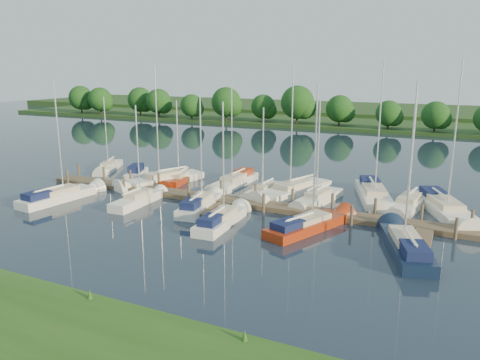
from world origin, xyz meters
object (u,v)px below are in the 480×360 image
at_px(motorboat, 136,174).
at_px(sailboat_n_5, 264,191).
at_px(dock, 228,203).
at_px(sailboat_n_0, 109,168).
at_px(sailboat_s_2, 200,206).

bearing_deg(motorboat, sailboat_n_5, 156.25).
relative_size(dock, sailboat_n_5, 4.72).
distance_m(sailboat_n_0, motorboat, 5.40).
xyz_separation_m(sailboat_n_0, sailboat_s_2, (17.59, -8.96, 0.07)).
bearing_deg(sailboat_s_2, motorboat, 140.20).
relative_size(sailboat_n_5, sailboat_s_2, 0.87).
height_order(dock, sailboat_n_5, sailboat_n_5).
bearing_deg(sailboat_n_5, dock, 77.52).
relative_size(sailboat_n_0, motorboat, 1.68).
bearing_deg(sailboat_s_2, dock, 44.36).
relative_size(dock, sailboat_n_0, 4.55).
height_order(motorboat, sailboat_n_5, sailboat_n_5).
height_order(sailboat_n_0, sailboat_n_5, sailboat_n_0).
bearing_deg(dock, sailboat_n_0, 160.31).
bearing_deg(sailboat_s_2, sailboat_n_5, 57.84).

